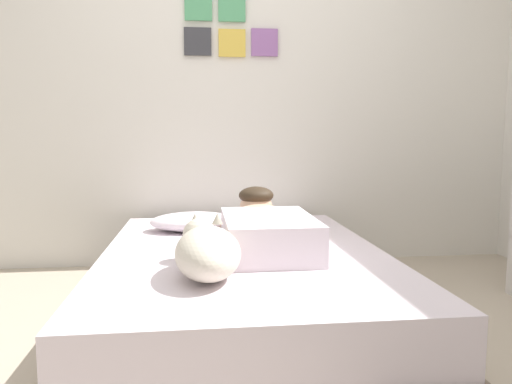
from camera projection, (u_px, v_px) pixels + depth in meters
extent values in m
plane|color=tan|center=(259.00, 354.00, 2.07)|extent=(12.22, 12.22, 0.00)
cube|color=silver|center=(232.00, 88.00, 3.48)|extent=(4.11, 0.10, 2.50)
cube|color=#333338|center=(198.00, 42.00, 3.36)|extent=(0.19, 0.02, 0.19)
cube|color=gold|center=(233.00, 43.00, 3.39)|extent=(0.19, 0.02, 0.19)
cube|color=#8C5999|center=(264.00, 42.00, 3.41)|extent=(0.19, 0.02, 0.19)
cube|color=#4C9966|center=(198.00, 7.00, 3.33)|extent=(0.19, 0.02, 0.19)
cube|color=#4C9966|center=(232.00, 8.00, 3.36)|extent=(0.19, 0.02, 0.19)
cube|color=#726051|center=(243.00, 306.00, 2.47)|extent=(1.40, 2.05, 0.13)
cube|color=silver|center=(243.00, 271.00, 2.45)|extent=(1.36, 1.99, 0.22)
ellipsoid|color=silver|center=(194.00, 222.00, 2.91)|extent=(0.52, 0.32, 0.11)
cube|color=silver|center=(269.00, 235.00, 2.35)|extent=(0.42, 0.64, 0.18)
ellipsoid|color=#D8AD8E|center=(260.00, 219.00, 2.68)|extent=(0.32, 0.20, 0.16)
sphere|color=#D8AD8E|center=(256.00, 207.00, 2.83)|extent=(0.19, 0.19, 0.19)
ellipsoid|color=#332619|center=(256.00, 195.00, 2.82)|extent=(0.20, 0.20, 0.10)
cylinder|color=#D8AD8E|center=(239.00, 220.00, 2.81)|extent=(0.23, 0.07, 0.14)
cylinder|color=#D8AD8E|center=(274.00, 220.00, 2.83)|extent=(0.23, 0.07, 0.14)
ellipsoid|color=beige|center=(208.00, 253.00, 1.94)|extent=(0.26, 0.48, 0.20)
sphere|color=beige|center=(199.00, 235.00, 2.19)|extent=(0.15, 0.15, 0.15)
cone|color=#A79F8E|center=(195.00, 219.00, 2.20)|extent=(0.05, 0.05, 0.05)
cone|color=#A79F8E|center=(217.00, 218.00, 2.22)|extent=(0.05, 0.05, 0.05)
cylinder|color=teal|center=(261.00, 227.00, 2.82)|extent=(0.09, 0.09, 0.07)
torus|color=teal|center=(271.00, 227.00, 2.82)|extent=(0.05, 0.01, 0.05)
cube|color=black|center=(304.00, 252.00, 2.37)|extent=(0.07, 0.14, 0.01)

